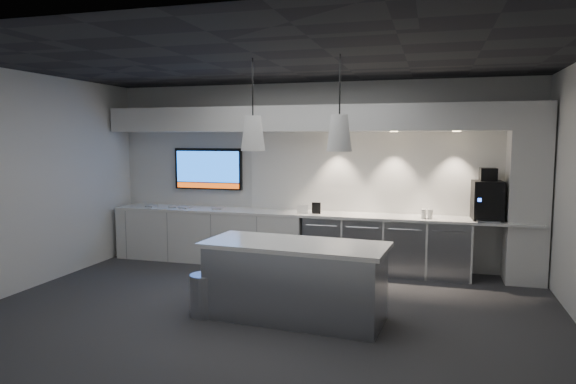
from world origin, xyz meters
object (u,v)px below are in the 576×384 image
(coffee_machine, at_px, (487,199))
(wall_tv, at_px, (208,169))
(bin, at_px, (205,295))
(island, at_px, (295,280))

(coffee_machine, bearing_deg, wall_tv, 173.84)
(wall_tv, relative_size, bin, 2.53)
(coffee_machine, bearing_deg, island, -136.88)
(wall_tv, height_order, island, wall_tv)
(island, distance_m, bin, 1.09)
(wall_tv, distance_m, coffee_machine, 4.58)
(wall_tv, xyz_separation_m, bin, (1.23, -2.82, -1.31))
(bin, height_order, coffee_machine, coffee_machine)
(wall_tv, height_order, coffee_machine, wall_tv)
(bin, bearing_deg, island, 10.34)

